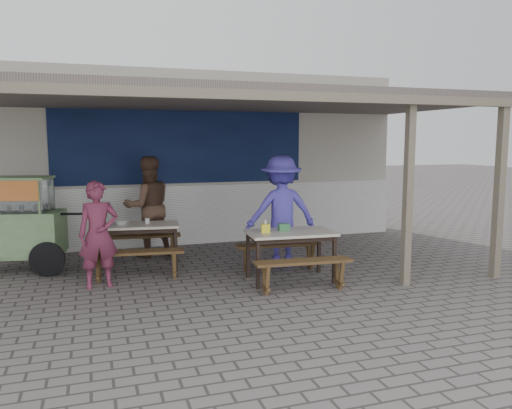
{
  "coord_description": "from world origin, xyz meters",
  "views": [
    {
      "loc": [
        -1.97,
        -6.97,
        2.09
      ],
      "look_at": [
        0.64,
        0.9,
        1.03
      ],
      "focal_mm": 35.0,
      "sensor_mm": 36.0,
      "label": 1
    }
  ],
  "objects_px": {
    "table_right": "(290,237)",
    "condiment_jar": "(147,221)",
    "vendor_cart": "(17,221)",
    "bench_right_wall": "(279,250)",
    "patron_street_side": "(98,234)",
    "bench_right_street": "(303,268)",
    "bench_left_street": "(137,258)",
    "patron_wall_side": "(148,207)",
    "donation_box": "(284,227)",
    "tissue_box": "(265,228)",
    "condiment_bowl": "(122,223)",
    "table_left": "(138,229)",
    "patron_right_table": "(281,211)",
    "bench_left_wall": "(140,241)"
  },
  "relations": [
    {
      "from": "table_right",
      "to": "condiment_jar",
      "type": "xyz_separation_m",
      "value": [
        -1.95,
        1.43,
        0.12
      ]
    },
    {
      "from": "vendor_cart",
      "to": "bench_right_wall",
      "type": "bearing_deg",
      "value": -3.63
    },
    {
      "from": "patron_street_side",
      "to": "bench_right_street",
      "type": "bearing_deg",
      "value": -27.37
    },
    {
      "from": "table_right",
      "to": "condiment_jar",
      "type": "distance_m",
      "value": 2.42
    },
    {
      "from": "bench_right_wall",
      "to": "patron_street_side",
      "type": "relative_size",
      "value": 0.91
    },
    {
      "from": "bench_left_street",
      "to": "bench_right_wall",
      "type": "height_order",
      "value": "same"
    },
    {
      "from": "patron_wall_side",
      "to": "condiment_jar",
      "type": "bearing_deg",
      "value": 74.49
    },
    {
      "from": "vendor_cart",
      "to": "donation_box",
      "type": "height_order",
      "value": "vendor_cart"
    },
    {
      "from": "tissue_box",
      "to": "condiment_bowl",
      "type": "relative_size",
      "value": 0.67
    },
    {
      "from": "patron_street_side",
      "to": "donation_box",
      "type": "distance_m",
      "value": 2.7
    },
    {
      "from": "table_left",
      "to": "tissue_box",
      "type": "relative_size",
      "value": 11.05
    },
    {
      "from": "bench_left_street",
      "to": "condiment_jar",
      "type": "relative_size",
      "value": 17.11
    },
    {
      "from": "table_right",
      "to": "bench_right_wall",
      "type": "relative_size",
      "value": 0.95
    },
    {
      "from": "donation_box",
      "to": "patron_street_side",
      "type": "bearing_deg",
      "value": 170.25
    },
    {
      "from": "patron_right_table",
      "to": "patron_street_side",
      "type": "bearing_deg",
      "value": 11.11
    },
    {
      "from": "patron_right_table",
      "to": "condiment_jar",
      "type": "relative_size",
      "value": 22.08
    },
    {
      "from": "tissue_box",
      "to": "bench_right_wall",
      "type": "bearing_deg",
      "value": 51.78
    },
    {
      "from": "tissue_box",
      "to": "patron_wall_side",
      "type": "bearing_deg",
      "value": 122.61
    },
    {
      "from": "bench_right_street",
      "to": "donation_box",
      "type": "xyz_separation_m",
      "value": [
        -0.03,
        0.68,
        0.47
      ]
    },
    {
      "from": "table_left",
      "to": "bench_right_wall",
      "type": "height_order",
      "value": "table_left"
    },
    {
      "from": "patron_wall_side",
      "to": "patron_right_table",
      "type": "relative_size",
      "value": 0.98
    },
    {
      "from": "bench_left_street",
      "to": "patron_right_table",
      "type": "height_order",
      "value": "patron_right_table"
    },
    {
      "from": "bench_right_wall",
      "to": "tissue_box",
      "type": "height_order",
      "value": "tissue_box"
    },
    {
      "from": "table_right",
      "to": "patron_street_side",
      "type": "distance_m",
      "value": 2.79
    },
    {
      "from": "table_right",
      "to": "bench_left_street",
      "type": "bearing_deg",
      "value": 165.88
    },
    {
      "from": "patron_wall_side",
      "to": "condiment_bowl",
      "type": "relative_size",
      "value": 9.75
    },
    {
      "from": "bench_right_street",
      "to": "condiment_bowl",
      "type": "bearing_deg",
      "value": 143.25
    },
    {
      "from": "vendor_cart",
      "to": "condiment_bowl",
      "type": "xyz_separation_m",
      "value": [
        1.59,
        -0.43,
        -0.06
      ]
    },
    {
      "from": "patron_street_side",
      "to": "donation_box",
      "type": "bearing_deg",
      "value": -14.22
    },
    {
      "from": "bench_right_street",
      "to": "condiment_bowl",
      "type": "relative_size",
      "value": 7.49
    },
    {
      "from": "bench_left_wall",
      "to": "patron_street_side",
      "type": "xyz_separation_m",
      "value": [
        -0.71,
        -1.48,
        0.43
      ]
    },
    {
      "from": "bench_right_street",
      "to": "tissue_box",
      "type": "distance_m",
      "value": 0.86
    },
    {
      "from": "bench_right_wall",
      "to": "vendor_cart",
      "type": "xyz_separation_m",
      "value": [
        -3.99,
        1.27,
        0.5
      ]
    },
    {
      "from": "table_right",
      "to": "donation_box",
      "type": "distance_m",
      "value": 0.18
    },
    {
      "from": "patron_right_table",
      "to": "condiment_bowl",
      "type": "xyz_separation_m",
      "value": [
        -2.54,
        0.56,
        -0.16
      ]
    },
    {
      "from": "donation_box",
      "to": "bench_left_street",
      "type": "bearing_deg",
      "value": 163.28
    },
    {
      "from": "bench_right_street",
      "to": "vendor_cart",
      "type": "relative_size",
      "value": 0.71
    },
    {
      "from": "table_left",
      "to": "bench_left_wall",
      "type": "height_order",
      "value": "table_left"
    },
    {
      "from": "patron_right_table",
      "to": "donation_box",
      "type": "bearing_deg",
      "value": 76.64
    },
    {
      "from": "patron_street_side",
      "to": "patron_wall_side",
      "type": "distance_m",
      "value": 1.99
    },
    {
      "from": "condiment_jar",
      "to": "vendor_cart",
      "type": "bearing_deg",
      "value": 167.92
    },
    {
      "from": "table_left",
      "to": "bench_right_street",
      "type": "xyz_separation_m",
      "value": [
        2.07,
        -1.97,
        -0.33
      ]
    },
    {
      "from": "bench_left_street",
      "to": "patron_right_table",
      "type": "xyz_separation_m",
      "value": [
        2.38,
        0.14,
        0.59
      ]
    },
    {
      "from": "table_left",
      "to": "table_right",
      "type": "xyz_separation_m",
      "value": [
        2.11,
        -1.38,
        0.0
      ]
    },
    {
      "from": "vendor_cart",
      "to": "donation_box",
      "type": "bearing_deg",
      "value": -10.45
    },
    {
      "from": "vendor_cart",
      "to": "condiment_jar",
      "type": "relative_size",
      "value": 23.46
    },
    {
      "from": "bench_left_street",
      "to": "patron_wall_side",
      "type": "height_order",
      "value": "patron_wall_side"
    },
    {
      "from": "table_left",
      "to": "patron_street_side",
      "type": "bearing_deg",
      "value": -119.23
    },
    {
      "from": "bench_right_street",
      "to": "patron_right_table",
      "type": "xyz_separation_m",
      "value": [
        0.23,
        1.45,
        0.59
      ]
    },
    {
      "from": "bench_right_street",
      "to": "patron_street_side",
      "type": "height_order",
      "value": "patron_street_side"
    }
  ]
}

